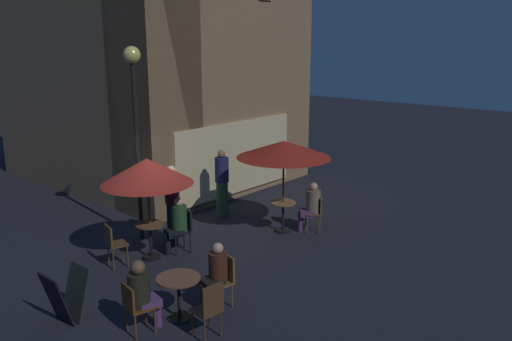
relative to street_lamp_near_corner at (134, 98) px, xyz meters
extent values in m
plane|color=#21222B|center=(-0.44, -0.97, -3.35)|extent=(60.00, 60.00, 0.00)
cube|color=#94704C|center=(4.18, 1.39, 0.70)|extent=(6.74, 1.76, 8.09)
cube|color=#94704C|center=(1.69, 4.70, 0.70)|extent=(1.76, 8.38, 8.09)
cube|color=beige|center=(3.85, 0.47, -2.10)|extent=(4.72, 0.08, 2.10)
cylinder|color=black|center=(0.00, 0.00, -1.26)|extent=(0.10, 0.10, 4.18)
sphere|color=#FBE468|center=(0.00, 0.00, 0.94)|extent=(0.38, 0.38, 0.38)
cube|color=black|center=(-2.98, -2.12, -2.88)|extent=(0.29, 0.55, 0.90)
cube|color=black|center=(-3.34, -2.13, -2.88)|extent=(0.29, 0.55, 0.90)
cylinder|color=black|center=(2.54, -2.28, -3.33)|extent=(0.40, 0.40, 0.03)
cylinder|color=black|center=(2.54, -2.28, -2.98)|extent=(0.06, 0.06, 0.74)
cylinder|color=olive|center=(2.54, -2.28, -2.60)|extent=(0.63, 0.63, 0.03)
cylinder|color=black|center=(-0.60, -1.11, -3.33)|extent=(0.40, 0.40, 0.03)
cylinder|color=black|center=(-0.60, -1.11, -2.97)|extent=(0.06, 0.06, 0.76)
cylinder|color=brown|center=(-0.60, -1.11, -2.58)|extent=(0.62, 0.62, 0.03)
cylinder|color=black|center=(-1.89, -3.50, -3.33)|extent=(0.40, 0.40, 0.03)
cylinder|color=black|center=(-1.89, -3.50, -2.99)|extent=(0.06, 0.06, 0.73)
cylinder|color=brown|center=(-1.89, -3.50, -2.61)|extent=(0.75, 0.75, 0.03)
cylinder|color=black|center=(2.54, -2.28, -3.32)|extent=(0.36, 0.36, 0.06)
cylinder|color=#523821|center=(2.54, -2.28, -2.23)|extent=(0.05, 0.05, 2.24)
cone|color=#A32317|center=(2.54, -2.28, -1.26)|extent=(2.27, 2.27, 0.40)
cylinder|color=black|center=(-0.60, -1.11, -3.32)|extent=(0.36, 0.36, 0.06)
cylinder|color=#533021|center=(-0.60, -1.11, -2.26)|extent=(0.05, 0.05, 2.17)
cone|color=maroon|center=(-0.60, -1.11, -1.40)|extent=(1.94, 1.94, 0.54)
cylinder|color=brown|center=(2.82, -2.82, -3.12)|extent=(0.03, 0.03, 0.47)
cylinder|color=brown|center=(3.05, -2.61, -3.12)|extent=(0.03, 0.03, 0.47)
cylinder|color=brown|center=(3.02, -3.05, -3.12)|extent=(0.03, 0.03, 0.47)
cylinder|color=brown|center=(3.25, -2.84, -3.12)|extent=(0.03, 0.03, 0.47)
cube|color=brown|center=(3.03, -2.83, -2.86)|extent=(0.55, 0.55, 0.04)
cube|color=brown|center=(3.15, -2.96, -2.65)|extent=(0.32, 0.29, 0.39)
cylinder|color=brown|center=(-1.12, -0.81, -3.11)|extent=(0.03, 0.03, 0.47)
cylinder|color=brown|center=(-1.20, -1.10, -3.11)|extent=(0.03, 0.03, 0.47)
cylinder|color=brown|center=(-1.41, -0.73, -3.11)|extent=(0.03, 0.03, 0.47)
cylinder|color=brown|center=(-1.49, -1.02, -3.11)|extent=(0.03, 0.03, 0.47)
cube|color=brown|center=(-1.31, -0.92, -2.86)|extent=(0.47, 0.47, 0.03)
cube|color=brown|center=(-1.47, -0.87, -2.63)|extent=(0.14, 0.38, 0.42)
cylinder|color=black|center=(-0.17, -1.43, -3.11)|extent=(0.03, 0.03, 0.48)
cylinder|color=black|center=(-0.06, -1.11, -3.11)|extent=(0.03, 0.03, 0.48)
cylinder|color=black|center=(0.16, -1.54, -3.11)|extent=(0.03, 0.03, 0.48)
cylinder|color=black|center=(0.26, -1.21, -3.11)|extent=(0.03, 0.03, 0.48)
cube|color=black|center=(0.05, -1.32, -2.86)|extent=(0.54, 0.54, 0.04)
cube|color=black|center=(0.23, -1.38, -2.61)|extent=(0.17, 0.42, 0.45)
cylinder|color=brown|center=(-2.38, -3.23, -3.13)|extent=(0.03, 0.03, 0.44)
cylinder|color=brown|center=(-2.45, -3.56, -3.13)|extent=(0.03, 0.03, 0.44)
cylinder|color=brown|center=(-2.71, -3.16, -3.13)|extent=(0.03, 0.03, 0.44)
cylinder|color=brown|center=(-2.78, -3.49, -3.13)|extent=(0.03, 0.03, 0.44)
cube|color=brown|center=(-2.58, -3.36, -2.89)|extent=(0.50, 0.50, 0.04)
cube|color=brown|center=(-2.77, -3.32, -2.67)|extent=(0.13, 0.42, 0.40)
cylinder|color=#4C311C|center=(-2.12, -4.08, -3.13)|extent=(0.03, 0.03, 0.45)
cylinder|color=#4C311C|center=(-1.80, -4.11, -3.13)|extent=(0.03, 0.03, 0.45)
cylinder|color=#4C311C|center=(-2.15, -4.39, -3.13)|extent=(0.03, 0.03, 0.45)
cylinder|color=#4C311C|center=(-1.83, -4.43, -3.13)|extent=(0.03, 0.03, 0.45)
cube|color=#4C311C|center=(-1.97, -4.25, -2.89)|extent=(0.44, 0.44, 0.04)
cube|color=#4C311C|center=(-1.99, -4.43, -2.63)|extent=(0.40, 0.09, 0.48)
cylinder|color=brown|center=(-1.35, -3.82, -3.13)|extent=(0.03, 0.03, 0.44)
cylinder|color=brown|center=(-1.26, -3.50, -3.13)|extent=(0.03, 0.03, 0.44)
cylinder|color=brown|center=(-1.02, -3.91, -3.13)|extent=(0.03, 0.03, 0.44)
cylinder|color=brown|center=(-0.93, -3.58, -3.13)|extent=(0.03, 0.03, 0.44)
cube|color=brown|center=(-1.14, -3.70, -2.90)|extent=(0.52, 0.52, 0.04)
cube|color=brown|center=(-0.96, -3.75, -2.65)|extent=(0.15, 0.42, 0.46)
cube|color=#5B3767|center=(2.94, -2.72, -2.86)|extent=(0.50, 0.50, 0.14)
cylinder|color=#5B3767|center=(2.83, -2.60, -3.10)|extent=(0.14, 0.14, 0.49)
cylinder|color=#776653|center=(3.03, -2.83, -2.58)|extent=(0.35, 0.35, 0.57)
sphere|color=tan|center=(3.03, -2.83, -2.20)|extent=(0.20, 0.20, 0.20)
cube|color=black|center=(-0.09, -1.28, -2.86)|extent=(0.45, 0.45, 0.14)
cylinder|color=black|center=(-0.24, -1.23, -3.10)|extent=(0.14, 0.14, 0.49)
cylinder|color=#274D2A|center=(0.05, -1.32, -2.56)|extent=(0.35, 0.35, 0.59)
sphere|color=beige|center=(0.05, -1.32, -2.18)|extent=(0.20, 0.20, 0.20)
cube|color=#56356F|center=(-2.44, -3.39, -2.86)|extent=(0.43, 0.42, 0.14)
cylinder|color=#56356F|center=(-2.29, -3.42, -3.10)|extent=(0.14, 0.14, 0.49)
cylinder|color=black|center=(-2.58, -3.36, -2.59)|extent=(0.35, 0.35, 0.54)
sphere|color=brown|center=(-2.58, -3.36, -2.21)|extent=(0.23, 0.23, 0.23)
cube|color=black|center=(-1.28, -3.67, -2.86)|extent=(0.43, 0.42, 0.14)
cylinder|color=black|center=(-1.43, -3.63, -3.10)|extent=(0.14, 0.14, 0.49)
cylinder|color=#452116|center=(-1.14, -3.70, -2.60)|extent=(0.34, 0.34, 0.53)
sphere|color=tan|center=(-1.14, -3.70, -2.25)|extent=(0.19, 0.19, 0.19)
cylinder|color=black|center=(0.32, -0.78, -2.86)|extent=(0.29, 0.29, 0.97)
cylinder|color=#47181A|center=(0.32, -0.78, -2.04)|extent=(0.34, 0.34, 0.67)
sphere|color=beige|center=(0.32, -0.78, -1.61)|extent=(0.22, 0.22, 0.22)
cylinder|color=#2C4C2C|center=(2.40, -0.34, -2.87)|extent=(0.31, 0.31, 0.97)
cylinder|color=#20234C|center=(2.40, -0.34, -2.06)|extent=(0.37, 0.37, 0.65)
sphere|color=#8E6747|center=(2.40, -0.34, -1.63)|extent=(0.21, 0.21, 0.21)
camera|label=1|loc=(-7.16, -9.76, 1.29)|focal=36.88mm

